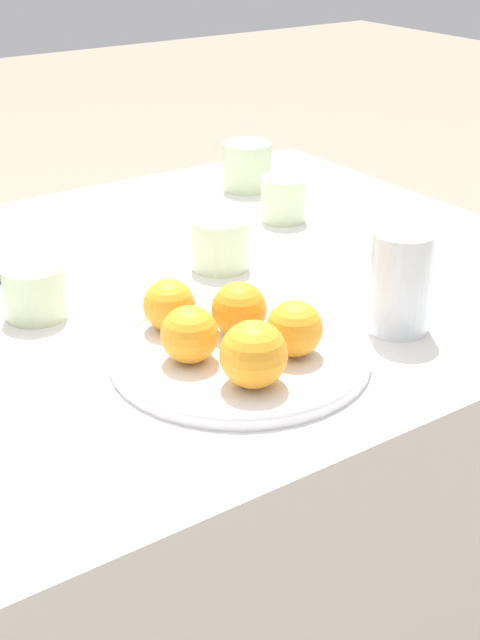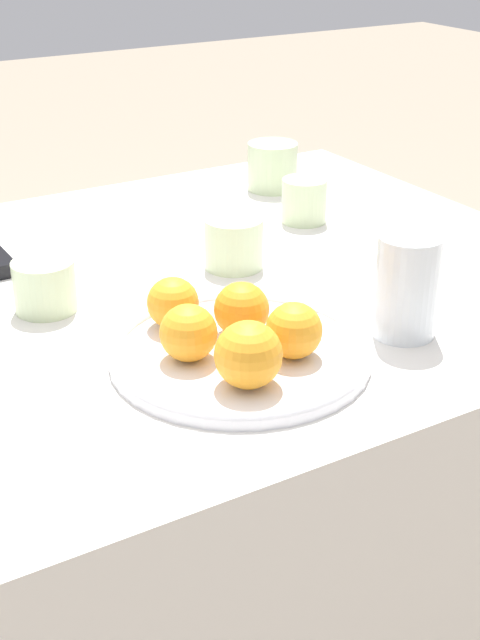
% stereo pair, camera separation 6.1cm
% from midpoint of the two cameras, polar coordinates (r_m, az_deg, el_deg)
% --- Properties ---
extents(table, '(1.56, 0.88, 0.75)m').
position_cam_midpoint_polar(table, '(1.31, -14.61, -15.30)').
color(table, silver).
rests_on(table, ground_plane).
extents(fruit_platter, '(0.29, 0.29, 0.02)m').
position_cam_midpoint_polar(fruit_platter, '(0.99, -1.78, -2.15)').
color(fruit_platter, silver).
rests_on(fruit_platter, table).
extents(orange_0, '(0.07, 0.07, 0.07)m').
position_cam_midpoint_polar(orange_0, '(0.90, -1.07, -2.25)').
color(orange_0, orange).
rests_on(orange_0, fruit_platter).
extents(orange_1, '(0.06, 0.06, 0.06)m').
position_cam_midpoint_polar(orange_1, '(0.96, 1.68, -0.59)').
color(orange_1, orange).
rests_on(orange_1, fruit_platter).
extents(orange_2, '(0.06, 0.06, 0.06)m').
position_cam_midpoint_polar(orange_2, '(1.01, -1.80, 0.65)').
color(orange_2, orange).
rests_on(orange_2, fruit_platter).
extents(orange_3, '(0.06, 0.06, 0.06)m').
position_cam_midpoint_polar(orange_3, '(1.03, -6.28, 0.94)').
color(orange_3, orange).
rests_on(orange_3, fruit_platter).
extents(orange_4, '(0.06, 0.06, 0.06)m').
position_cam_midpoint_polar(orange_4, '(0.95, -5.09, -0.96)').
color(orange_4, orange).
rests_on(orange_4, fruit_platter).
extents(water_glass, '(0.08, 0.08, 0.12)m').
position_cam_midpoint_polar(water_glass, '(1.05, 8.56, 2.45)').
color(water_glass, silver).
rests_on(water_glass, table).
extents(cup_0, '(0.07, 0.07, 0.07)m').
position_cam_midpoint_polar(cup_0, '(1.40, 1.52, 7.71)').
color(cup_0, beige).
rests_on(cup_0, table).
extents(cup_1, '(0.09, 0.09, 0.08)m').
position_cam_midpoint_polar(cup_1, '(1.56, -0.70, 9.82)').
color(cup_1, beige).
rests_on(cup_1, table).
extents(cup_2, '(0.08, 0.08, 0.06)m').
position_cam_midpoint_polar(cup_2, '(1.12, -14.56, 1.74)').
color(cup_2, beige).
rests_on(cup_2, table).
extents(cup_3, '(0.08, 0.08, 0.07)m').
position_cam_midpoint_polar(cup_3, '(1.22, -2.75, 4.90)').
color(cup_3, beige).
rests_on(cup_3, table).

